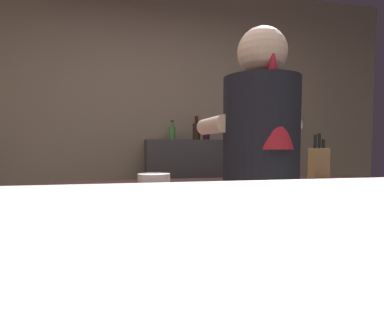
{
  "coord_description": "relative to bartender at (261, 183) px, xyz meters",
  "views": [
    {
      "loc": [
        -0.3,
        -1.31,
        1.11
      ],
      "look_at": [
        -0.18,
        -0.75,
        1.07
      ],
      "focal_mm": 31.41,
      "sensor_mm": 36.0,
      "label": 1
    }
  ],
  "objects": [
    {
      "name": "prep_counter",
      "position": [
        0.04,
        0.46,
        -0.49
      ],
      "size": [
        2.1,
        0.6,
        0.89
      ],
      "primitive_type": "cube",
      "color": "brown",
      "rests_on": "ground"
    },
    {
      "name": "back_shelf",
      "position": [
        0.01,
        1.82,
        -0.36
      ],
      "size": [
        0.81,
        0.36,
        1.16
      ],
      "primitive_type": "cube",
      "color": "#3E3939",
      "rests_on": "ground"
    },
    {
      "name": "bartender",
      "position": [
        0.0,
        0.0,
        0.0
      ],
      "size": [
        0.44,
        0.52,
        1.63
      ],
      "rotation": [
        0.0,
        0.0,
        1.62
      ],
      "color": "#342439",
      "rests_on": "ground"
    },
    {
      "name": "bottle_hot_sauce",
      "position": [
        0.1,
        1.78,
        0.31
      ],
      "size": [
        0.07,
        0.07,
        0.23
      ],
      "color": "black",
      "rests_on": "back_shelf"
    },
    {
      "name": "chefs_knife",
      "position": [
        0.28,
        0.41,
        -0.04
      ],
      "size": [
        0.24,
        0.05,
        0.01
      ],
      "primitive_type": "cube",
      "rotation": [
        0.0,
        0.0,
        -0.09
      ],
      "color": "silver",
      "rests_on": "prep_counter"
    },
    {
      "name": "bottle_vinegar",
      "position": [
        -0.12,
        1.9,
        0.3
      ],
      "size": [
        0.06,
        0.06,
        0.19
      ],
      "color": "#468139",
      "rests_on": "back_shelf"
    },
    {
      "name": "knife_block",
      "position": [
        0.57,
        0.44,
        0.06
      ],
      "size": [
        0.1,
        0.08,
        0.29
      ],
      "color": "olive",
      "rests_on": "prep_counter"
    },
    {
      "name": "bottle_soy",
      "position": [
        0.19,
        1.76,
        0.29
      ],
      "size": [
        0.06,
        0.06,
        0.18
      ],
      "color": "black",
      "rests_on": "back_shelf"
    },
    {
      "name": "wall_back",
      "position": [
        -0.31,
        2.1,
        0.41
      ],
      "size": [
        5.2,
        0.1,
        2.7
      ],
      "primitive_type": "cube",
      "color": "gray",
      "rests_on": "ground"
    },
    {
      "name": "mixing_bowl",
      "position": [
        -0.43,
        0.55,
        -0.02
      ],
      "size": [
        0.19,
        0.19,
        0.05
      ],
      "primitive_type": "cylinder",
      "color": "silver",
      "rests_on": "prep_counter"
    }
  ]
}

